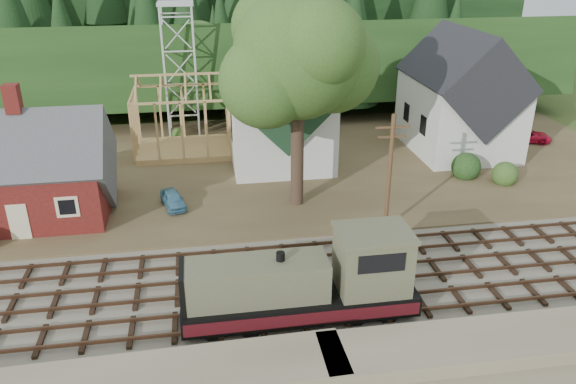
{
  "coord_description": "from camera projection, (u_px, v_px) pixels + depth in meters",
  "views": [
    {
      "loc": [
        -4.43,
        -25.77,
        17.48
      ],
      "look_at": [
        0.71,
        6.0,
        3.0
      ],
      "focal_mm": 35.0,
      "sensor_mm": 36.0,
      "label": 1
    }
  ],
  "objects": [
    {
      "name": "patio_set",
      "position": [
        41.0,
        199.0,
        36.26
      ],
      "size": [
        2.0,
        2.0,
        2.23
      ],
      "color": "silver",
      "rests_on": "village_flat"
    },
    {
      "name": "railroad_bed",
      "position": [
        293.0,
        285.0,
        30.99
      ],
      "size": [
        64.0,
        11.0,
        0.16
      ],
      "primitive_type": "cube",
      "color": "#726B5B",
      "rests_on": "ground"
    },
    {
      "name": "telegraph_pole_near",
      "position": [
        389.0,
        172.0,
        34.98
      ],
      "size": [
        2.2,
        0.28,
        8.0
      ],
      "color": "#4C331E",
      "rests_on": "ground"
    },
    {
      "name": "farmhouse",
      "position": [
        460.0,
        99.0,
        48.75
      ],
      "size": [
        8.4,
        10.8,
        10.6
      ],
      "color": "silver",
      "rests_on": "village_flat"
    },
    {
      "name": "timber_frame",
      "position": [
        182.0,
        120.0,
        48.61
      ],
      "size": [
        8.2,
        6.2,
        6.99
      ],
      "color": "tan",
      "rests_on": "village_flat"
    },
    {
      "name": "car_red",
      "position": [
        528.0,
        135.0,
        52.19
      ],
      "size": [
        4.53,
        3.36,
        1.14
      ],
      "primitive_type": "imported",
      "rotation": [
        0.0,
        0.0,
        1.17
      ],
      "color": "red",
      "rests_on": "village_flat"
    },
    {
      "name": "lattice_tower",
      "position": [
        177.0,
        29.0,
        51.24
      ],
      "size": [
        3.2,
        3.2,
        12.12
      ],
      "color": "silver",
      "rests_on": "village_flat"
    },
    {
      "name": "village_flat",
      "position": [
        257.0,
        166.0,
        47.16
      ],
      "size": [
        64.0,
        26.0,
        0.3
      ],
      "primitive_type": "cube",
      "color": "brown",
      "rests_on": "ground"
    },
    {
      "name": "church",
      "position": [
        277.0,
        101.0,
        46.9
      ],
      "size": [
        8.4,
        15.17,
        13.0
      ],
      "color": "silver",
      "rests_on": "village_flat"
    },
    {
      "name": "ridge",
      "position": [
        227.0,
        69.0,
        83.23
      ],
      "size": [
        80.0,
        20.0,
        12.0
      ],
      "primitive_type": "cube",
      "color": "black",
      "rests_on": "ground"
    },
    {
      "name": "big_tree",
      "position": [
        300.0,
        63.0,
        36.22
      ],
      "size": [
        10.9,
        8.4,
        14.7
      ],
      "color": "#38281E",
      "rests_on": "village_flat"
    },
    {
      "name": "hillside",
      "position": [
        236.0,
        96.0,
        68.83
      ],
      "size": [
        70.0,
        28.96,
        12.74
      ],
      "primitive_type": "cube",
      "rotation": [
        -0.17,
        0.0,
        0.0
      ],
      "color": "#1E3F19",
      "rests_on": "ground"
    },
    {
      "name": "depot",
      "position": [
        28.0,
        175.0,
        37.27
      ],
      "size": [
        10.8,
        7.41,
        9.0
      ],
      "color": "#551314",
      "rests_on": "village_flat"
    },
    {
      "name": "car_blue",
      "position": [
        173.0,
        199.0,
        39.37
      ],
      "size": [
        2.17,
        3.54,
        1.13
      ],
      "primitive_type": "imported",
      "rotation": [
        0.0,
        0.0,
        0.27
      ],
      "color": "#528FB0",
      "rests_on": "village_flat"
    },
    {
      "name": "ground",
      "position": [
        293.0,
        286.0,
        31.02
      ],
      "size": [
        140.0,
        140.0,
        0.0
      ],
      "primitive_type": "plane",
      "color": "#384C1E",
      "rests_on": "ground"
    },
    {
      "name": "locomotive",
      "position": [
        309.0,
        284.0,
        27.52
      ],
      "size": [
        11.42,
        2.86,
        4.59
      ],
      "color": "black",
      "rests_on": "railroad_bed"
    }
  ]
}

